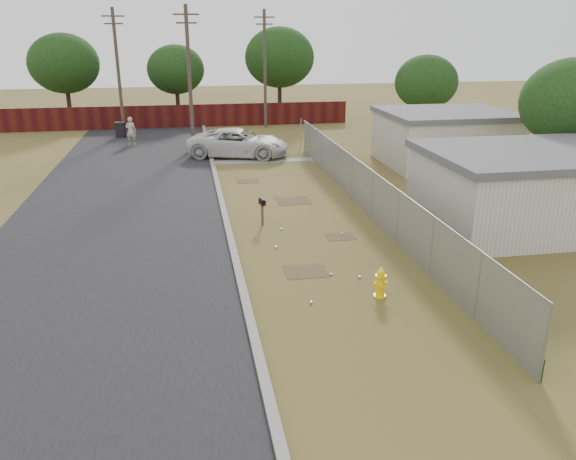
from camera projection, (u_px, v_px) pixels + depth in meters
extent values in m
plane|color=brown|center=(300.00, 222.00, 23.27)|extent=(120.00, 120.00, 0.00)
cube|color=black|center=(130.00, 181.00, 29.42)|extent=(9.00, 60.00, 0.02)
cube|color=gray|center=(216.00, 177.00, 30.15)|extent=(0.25, 60.00, 0.12)
cube|color=gray|center=(262.00, 161.00, 33.91)|extent=(6.20, 1.00, 0.03)
cylinder|color=gray|center=(545.00, 345.00, 12.34)|extent=(0.06, 0.06, 2.00)
cylinder|color=gray|center=(478.00, 287.00, 15.12)|extent=(0.06, 0.06, 2.00)
cylinder|color=gray|center=(432.00, 247.00, 17.89)|extent=(0.06, 0.06, 2.00)
cylinder|color=gray|center=(398.00, 217.00, 20.67)|extent=(0.06, 0.06, 2.00)
cylinder|color=gray|center=(372.00, 195.00, 23.45)|extent=(0.06, 0.06, 2.00)
cylinder|color=gray|center=(352.00, 177.00, 26.23)|extent=(0.06, 0.06, 2.00)
cylinder|color=gray|center=(336.00, 163.00, 29.01)|extent=(0.06, 0.06, 2.00)
cylinder|color=gray|center=(322.00, 151.00, 31.79)|extent=(0.06, 0.06, 2.00)
cylinder|color=gray|center=(311.00, 142.00, 34.56)|extent=(0.06, 0.06, 2.00)
cylinder|color=gray|center=(301.00, 133.00, 37.34)|extent=(0.06, 0.06, 2.00)
cylinder|color=gray|center=(366.00, 166.00, 24.04)|extent=(0.04, 26.00, 0.04)
cube|color=gray|center=(365.00, 189.00, 24.38)|extent=(0.01, 26.00, 2.00)
cube|color=black|center=(366.00, 204.00, 24.62)|extent=(0.03, 26.00, 0.60)
cube|color=#45140E|center=(165.00, 117.00, 45.11)|extent=(30.00, 0.12, 1.80)
cylinder|color=#463B2F|center=(190.00, 79.00, 35.90)|extent=(0.24, 0.24, 9.00)
cube|color=#463B2F|center=(186.00, 14.00, 34.58)|extent=(1.60, 0.10, 0.10)
cube|color=#463B2F|center=(186.00, 23.00, 34.75)|extent=(1.30, 0.10, 0.10)
cylinder|color=#463B2F|center=(118.00, 74.00, 40.61)|extent=(0.24, 0.24, 9.00)
cube|color=#463B2F|center=(113.00, 16.00, 39.30)|extent=(1.60, 0.10, 0.10)
cube|color=#463B2F|center=(114.00, 24.00, 39.46)|extent=(1.30, 0.10, 0.10)
cylinder|color=#463B2F|center=(265.00, 70.00, 44.31)|extent=(0.24, 0.24, 9.00)
cube|color=#463B2F|center=(264.00, 17.00, 42.99)|extent=(1.60, 0.10, 0.10)
cube|color=#463B2F|center=(264.00, 24.00, 43.16)|extent=(1.30, 0.10, 0.10)
cube|color=silver|center=(530.00, 192.00, 22.45)|extent=(8.00, 6.00, 2.80)
cube|color=#525358|center=(536.00, 154.00, 21.93)|extent=(8.32, 6.24, 0.30)
cube|color=silver|center=(445.00, 140.00, 32.89)|extent=(7.00, 6.00, 2.80)
cube|color=#525358|center=(447.00, 113.00, 32.37)|extent=(7.28, 6.24, 0.30)
cylinder|color=#312216|center=(69.00, 103.00, 47.22)|extent=(0.36, 0.36, 3.30)
ellipsoid|color=black|center=(64.00, 63.00, 46.13)|extent=(5.70, 5.70, 4.84)
cylinder|color=#312216|center=(178.00, 102.00, 49.73)|extent=(0.36, 0.36, 2.86)
ellipsoid|color=black|center=(176.00, 69.00, 48.79)|extent=(4.94, 4.94, 4.20)
cylinder|color=#312216|center=(280.00, 98.00, 50.20)|extent=(0.36, 0.36, 3.52)
ellipsoid|color=black|center=(279.00, 57.00, 49.04)|extent=(6.08, 6.08, 5.17)
cylinder|color=#312216|center=(423.00, 118.00, 41.67)|extent=(0.36, 0.36, 2.64)
ellipsoid|color=black|center=(426.00, 82.00, 40.80)|extent=(4.56, 4.56, 3.88)
cylinder|color=#312216|center=(563.00, 159.00, 27.91)|extent=(0.36, 0.36, 2.86)
ellipsoid|color=black|center=(573.00, 102.00, 26.97)|extent=(4.94, 4.94, 4.20)
cylinder|color=yellow|center=(380.00, 296.00, 16.76)|extent=(0.38, 0.38, 0.07)
cylinder|color=yellow|center=(380.00, 286.00, 16.65)|extent=(0.27, 0.27, 0.64)
cylinder|color=yellow|center=(381.00, 276.00, 16.54)|extent=(0.35, 0.35, 0.05)
sphere|color=yellow|center=(381.00, 273.00, 16.51)|extent=(0.26, 0.26, 0.25)
cylinder|color=yellow|center=(381.00, 269.00, 16.47)|extent=(0.05, 0.05, 0.07)
cylinder|color=yellow|center=(375.00, 284.00, 16.60)|extent=(0.11, 0.12, 0.12)
cylinder|color=yellow|center=(385.00, 283.00, 16.64)|extent=(0.11, 0.12, 0.12)
cylinder|color=yellow|center=(382.00, 286.00, 16.48)|extent=(0.16, 0.14, 0.15)
cube|color=brown|center=(262.00, 214.00, 22.72)|extent=(0.10, 0.10, 0.94)
cube|color=black|center=(262.00, 203.00, 22.56)|extent=(0.25, 0.47, 0.17)
cylinder|color=black|center=(262.00, 201.00, 22.53)|extent=(0.25, 0.47, 0.17)
cube|color=#A70B0C|center=(264.00, 204.00, 22.34)|extent=(0.03, 0.04, 0.09)
imported|color=silver|center=(239.00, 143.00, 34.93)|extent=(6.77, 4.58, 1.72)
imported|color=#BFAB8C|center=(131.00, 131.00, 38.38)|extent=(0.77, 0.57, 1.91)
cube|color=black|center=(121.00, 130.00, 41.33)|extent=(0.72, 0.72, 1.04)
cube|color=black|center=(120.00, 123.00, 41.15)|extent=(0.79, 0.79, 0.09)
cylinder|color=black|center=(125.00, 136.00, 41.18)|extent=(0.08, 0.22, 0.22)
cylinder|color=silver|center=(331.00, 274.00, 18.23)|extent=(0.11, 0.08, 0.07)
cylinder|color=#B8B9BD|center=(276.00, 247.00, 20.47)|extent=(0.08, 0.11, 0.07)
cylinder|color=silver|center=(342.00, 234.00, 21.82)|extent=(0.11, 0.09, 0.07)
cylinder|color=#B8B9BD|center=(311.00, 303.00, 16.33)|extent=(0.12, 0.12, 0.07)
cylinder|color=silver|center=(279.00, 194.00, 26.99)|extent=(0.10, 0.12, 0.07)
cylinder|color=#B8B9BD|center=(281.00, 229.00, 22.33)|extent=(0.11, 0.08, 0.07)
cylinder|color=#B8B9BD|center=(360.00, 277.00, 18.01)|extent=(0.09, 0.11, 0.07)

